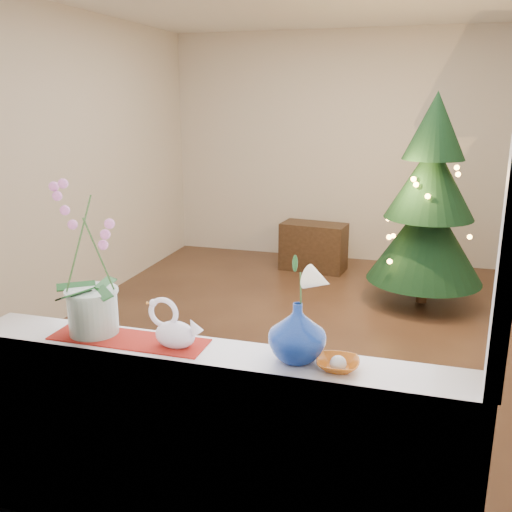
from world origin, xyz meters
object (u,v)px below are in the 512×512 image
at_px(xmas_tree, 429,201).
at_px(paperweight, 338,364).
at_px(blue_vase, 297,328).
at_px(swan, 175,325).
at_px(side_table, 314,247).
at_px(orchid_pot, 89,260).
at_px(amber_dish, 338,365).

bearing_deg(xmas_tree, paperweight, -95.27).
relative_size(blue_vase, paperweight, 4.24).
height_order(swan, side_table, swan).
bearing_deg(blue_vase, side_table, 99.78).
height_order(orchid_pot, blue_vase, orchid_pot).
distance_m(orchid_pot, blue_vase, 0.94).
bearing_deg(paperweight, swan, 177.67).
bearing_deg(orchid_pot, swan, -4.02).
distance_m(amber_dish, side_table, 4.43).
distance_m(amber_dish, xmas_tree, 3.52).
xyz_separation_m(orchid_pot, paperweight, (1.09, -0.06, -0.31)).
bearing_deg(amber_dish, xmas_tree, 84.64).
bearing_deg(amber_dish, side_table, 101.90).
xyz_separation_m(amber_dish, xmas_tree, (0.33, 3.50, 0.06)).
relative_size(orchid_pot, amber_dish, 4.82).
distance_m(orchid_pot, side_table, 4.36).
bearing_deg(side_table, orchid_pot, -85.80).
height_order(orchid_pot, swan, orchid_pot).
xyz_separation_m(paperweight, side_table, (-0.91, 4.30, -0.68)).
bearing_deg(swan, xmas_tree, 63.51).
bearing_deg(amber_dish, paperweight, -79.54).
distance_m(orchid_pot, xmas_tree, 3.76).
bearing_deg(xmas_tree, orchid_pot, -112.27).
distance_m(orchid_pot, paperweight, 1.14).
bearing_deg(orchid_pot, blue_vase, -0.04).
bearing_deg(blue_vase, amber_dish, -11.78).
distance_m(blue_vase, xmas_tree, 3.50).
bearing_deg(blue_vase, paperweight, -17.80).
bearing_deg(amber_dish, swan, 179.36).
relative_size(blue_vase, side_table, 0.38).
height_order(amber_dish, xmas_tree, xmas_tree).
relative_size(swan, xmas_tree, 0.12).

